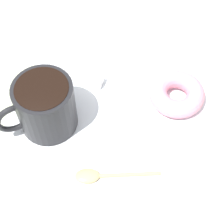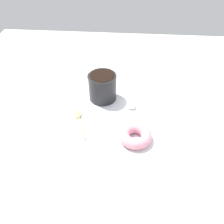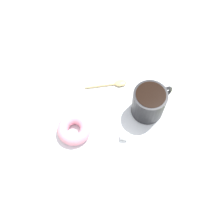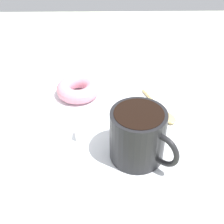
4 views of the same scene
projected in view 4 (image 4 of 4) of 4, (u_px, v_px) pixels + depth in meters
The scene contains 6 objects.
ground_plane at pixel (107, 128), 60.44cm from camera, with size 120.00×120.00×2.00cm, color beige.
napkin at pixel (112, 121), 60.27cm from camera, with size 32.55×32.55×0.30cm, color white.
coffee_cup at pixel (138, 135), 49.97cm from camera, with size 10.37×10.52×8.95cm.
donut at pixel (77, 89), 66.07cm from camera, with size 9.18×9.18×3.02cm, color pink.
spoon at pixel (164, 113), 61.23cm from camera, with size 12.21×6.08×0.90cm.
sugar_cube at pixel (80, 134), 55.71cm from camera, with size 1.90×1.90×1.90cm, color white.
Camera 4 is at (45.84, 0.16, 38.52)cm, focal length 50.00 mm.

